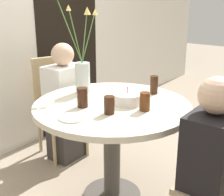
# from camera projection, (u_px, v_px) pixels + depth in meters

# --- Properties ---
(ground_plane) EXTENTS (16.00, 16.00, 0.00)m
(ground_plane) POSITION_uv_depth(u_px,v_px,m) (112.00, 196.00, 2.43)
(ground_plane) COLOR gray
(doorway_panel) EXTENTS (0.90, 0.01, 2.05)m
(doorway_panel) POSITION_uv_depth(u_px,v_px,m) (69.00, 39.00, 3.46)
(doorway_panel) COLOR black
(doorway_panel) RESTS_ON ground_plane
(dining_table) EXTENTS (1.10, 1.10, 0.77)m
(dining_table) POSITION_uv_depth(u_px,v_px,m) (112.00, 123.00, 2.23)
(dining_table) COLOR beige
(dining_table) RESTS_ON ground_plane
(chair_right_flank) EXTENTS (0.51, 0.51, 0.94)m
(chair_right_flank) POSITION_uv_depth(u_px,v_px,m) (58.00, 100.00, 2.98)
(chair_right_flank) COLOR #9E896B
(chair_right_flank) RESTS_ON ground_plane
(birthday_cake) EXTENTS (0.22, 0.22, 0.12)m
(birthday_cake) POSITION_uv_depth(u_px,v_px,m) (127.00, 98.00, 2.18)
(birthday_cake) COLOR white
(birthday_cake) RESTS_ON dining_table
(flower_vase) EXTENTS (0.36, 0.15, 0.74)m
(flower_vase) POSITION_uv_depth(u_px,v_px,m) (82.00, 69.00, 2.37)
(flower_vase) COLOR silver
(flower_vase) RESTS_ON dining_table
(side_plate) EXTENTS (0.17, 0.17, 0.01)m
(side_plate) POSITION_uv_depth(u_px,v_px,m) (73.00, 118.00, 1.92)
(side_plate) COLOR white
(side_plate) RESTS_ON dining_table
(drink_glass_0) EXTENTS (0.07, 0.07, 0.13)m
(drink_glass_0) POSITION_uv_depth(u_px,v_px,m) (83.00, 97.00, 2.10)
(drink_glass_0) COLOR #33190C
(drink_glass_0) RESTS_ON dining_table
(drink_glass_1) EXTENTS (0.07, 0.07, 0.12)m
(drink_glass_1) POSITION_uv_depth(u_px,v_px,m) (145.00, 102.00, 2.03)
(drink_glass_1) COLOR #51280F
(drink_glass_1) RESTS_ON dining_table
(drink_glass_2) EXTENTS (0.07, 0.07, 0.12)m
(drink_glass_2) POSITION_uv_depth(u_px,v_px,m) (109.00, 105.00, 1.98)
(drink_glass_2) COLOR #33190C
(drink_glass_2) RESTS_ON dining_table
(drink_glass_3) EXTENTS (0.06, 0.06, 0.14)m
(drink_glass_3) POSITION_uv_depth(u_px,v_px,m) (154.00, 85.00, 2.38)
(drink_glass_3) COLOR #33190C
(drink_glass_3) RESTS_ON dining_table
(person_boy) EXTENTS (0.34, 0.24, 1.10)m
(person_boy) POSITION_uv_depth(u_px,v_px,m) (65.00, 106.00, 2.86)
(person_boy) COLOR #383333
(person_boy) RESTS_ON ground_plane
(person_guest) EXTENTS (0.34, 0.24, 1.10)m
(person_guest) POSITION_uv_depth(u_px,v_px,m) (208.00, 177.00, 1.75)
(person_guest) COLOR #383333
(person_guest) RESTS_ON ground_plane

